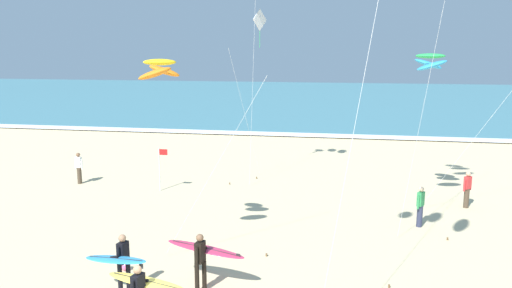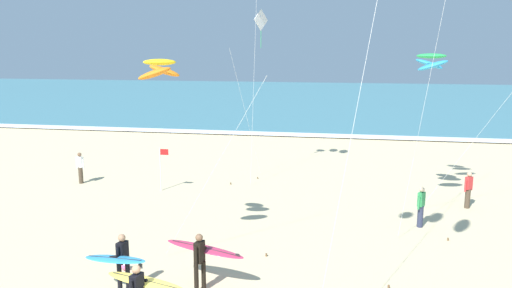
{
  "view_description": "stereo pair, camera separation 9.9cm",
  "coord_description": "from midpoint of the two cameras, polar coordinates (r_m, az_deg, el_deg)",
  "views": [
    {
      "loc": [
        3.82,
        -9.78,
        6.78
      ],
      "look_at": [
        0.94,
        6.48,
        3.6
      ],
      "focal_mm": 35.34,
      "sensor_mm": 36.0,
      "label": 1
    },
    {
      "loc": [
        3.92,
        -9.76,
        6.78
      ],
      "look_at": [
        0.94,
        6.48,
        3.6
      ],
      "focal_mm": 35.34,
      "sensor_mm": 36.0,
      "label": 2
    }
  ],
  "objects": [
    {
      "name": "kite_diamond_ivory_far",
      "position": [
        26.27,
        0.2,
        13.13
      ],
      "size": [
        1.47,
        2.62,
        8.69
      ],
      "color": "white",
      "rests_on": "ground"
    },
    {
      "name": "lifeguard_flag",
      "position": [
        24.42,
        -10.87,
        -2.35
      ],
      "size": [
        0.45,
        0.05,
        2.1
      ],
      "color": "silver",
      "rests_on": "ground"
    },
    {
      "name": "bystander_green_top",
      "position": [
        20.32,
        17.96,
        -6.73
      ],
      "size": [
        0.32,
        0.44,
        1.59
      ],
      "color": "#2D334C",
      "rests_on": "ground"
    },
    {
      "name": "shoreline_foam",
      "position": [
        39.41,
        4.27,
        1.09
      ],
      "size": [
        160.0,
        1.75,
        0.01
      ],
      "primitive_type": "cube",
      "color": "white",
      "rests_on": "ocean_water"
    },
    {
      "name": "surfer_trailing",
      "position": [
        14.71,
        -15.34,
        -12.49
      ],
      "size": [
        1.97,
        1.04,
        1.71
      ],
      "color": "black",
      "rests_on": "ground"
    },
    {
      "name": "beach_ball",
      "position": [
        16.49,
        -14.72,
        -13.22
      ],
      "size": [
        0.28,
        0.28,
        0.28
      ],
      "primitive_type": "sphere",
      "color": "pink",
      "rests_on": "ground"
    },
    {
      "name": "surfer_third",
      "position": [
        12.97,
        -12.94,
        -15.63
      ],
      "size": [
        2.29,
        1.11,
        1.71
      ],
      "color": "black",
      "rests_on": "ground"
    },
    {
      "name": "bystander_white_top",
      "position": [
        26.89,
        -19.5,
        -2.56
      ],
      "size": [
        0.49,
        0.25,
        1.59
      ],
      "color": "#4C3D2D",
      "rests_on": "ground"
    },
    {
      "name": "kite_arc_golden_close",
      "position": [
        15.88,
        -10.99,
        8.31
      ],
      "size": [
        3.97,
        2.31,
        6.43
      ],
      "color": "orange",
      "rests_on": "ground"
    },
    {
      "name": "ocean_water",
      "position": [
        68.78,
        6.81,
        5.2
      ],
      "size": [
        160.0,
        60.0,
        0.08
      ],
      "primitive_type": "cube",
      "color": "teal",
      "rests_on": "ground"
    },
    {
      "name": "surfer_lead",
      "position": [
        14.61,
        -6.23,
        -12.28
      ],
      "size": [
        2.42,
        1.07,
        1.71
      ],
      "color": "black",
      "rests_on": "ground"
    },
    {
      "name": "kite_arc_emerald_high",
      "position": [
        21.77,
        18.99,
        8.77
      ],
      "size": [
        4.39,
        2.61,
        6.54
      ],
      "color": "#2D99DB",
      "rests_on": "ground"
    },
    {
      "name": "bystander_red_top",
      "position": [
        23.37,
        22.67,
        -4.76
      ],
      "size": [
        0.39,
        0.36,
        1.59
      ],
      "color": "#4C3D2D",
      "rests_on": "ground"
    }
  ]
}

